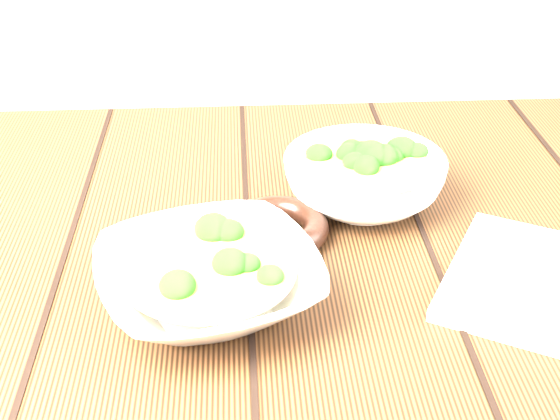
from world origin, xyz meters
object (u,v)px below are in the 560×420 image
object	(u,v)px
table	(267,332)
soup_bowl_front	(209,279)
trivet	(277,228)
soup_bowl_back	(364,178)

from	to	relation	value
table	soup_bowl_front	distance (m)	0.19
table	trivet	world-z (taller)	trivet
table	soup_bowl_back	size ratio (longest dim) A/B	4.78
table	trivet	distance (m)	0.14
table	soup_bowl_front	bearing A→B (deg)	-122.31
soup_bowl_back	soup_bowl_front	bearing A→B (deg)	-133.94
table	soup_bowl_back	xyz separation A→B (m)	(0.12, 0.09, 0.15)
soup_bowl_front	trivet	xyz separation A→B (m)	(0.07, 0.11, -0.01)
table	soup_bowl_back	distance (m)	0.22
soup_bowl_front	soup_bowl_back	bearing A→B (deg)	46.06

